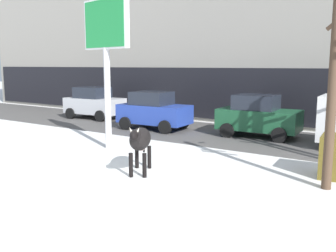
{
  "coord_description": "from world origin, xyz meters",
  "views": [
    {
      "loc": [
        7.58,
        -7.48,
        3.17
      ],
      "look_at": [
        0.37,
        3.15,
        1.1
      ],
      "focal_mm": 40.79,
      "sensor_mm": 36.0,
      "label": 1
    }
  ],
  "objects_px": {
    "billboard": "(106,33)",
    "car_darkgreen_hatchback": "(258,116)",
    "car_silver_hatchback": "(94,103)",
    "cow_black": "(140,140)",
    "bare_tree_right_lot": "(334,89)",
    "car_blue_hatchback": "(154,111)"
  },
  "relations": [
    {
      "from": "car_silver_hatchback",
      "to": "bare_tree_right_lot",
      "type": "relative_size",
      "value": 0.74
    },
    {
      "from": "car_darkgreen_hatchback",
      "to": "car_silver_hatchback",
      "type": "bearing_deg",
      "value": 179.13
    },
    {
      "from": "car_silver_hatchback",
      "to": "cow_black",
      "type": "bearing_deg",
      "value": -38.82
    },
    {
      "from": "cow_black",
      "to": "car_silver_hatchback",
      "type": "xyz_separation_m",
      "value": [
        -9.48,
        7.63,
        -0.07
      ]
    },
    {
      "from": "car_blue_hatchback",
      "to": "car_darkgreen_hatchback",
      "type": "bearing_deg",
      "value": 10.85
    },
    {
      "from": "car_silver_hatchback",
      "to": "car_darkgreen_hatchback",
      "type": "distance_m",
      "value": 10.22
    },
    {
      "from": "car_darkgreen_hatchback",
      "to": "bare_tree_right_lot",
      "type": "bearing_deg",
      "value": -54.73
    },
    {
      "from": "billboard",
      "to": "car_darkgreen_hatchback",
      "type": "xyz_separation_m",
      "value": [
        3.87,
        5.46,
        -3.39
      ]
    },
    {
      "from": "billboard",
      "to": "cow_black",
      "type": "bearing_deg",
      "value": -32.72
    },
    {
      "from": "cow_black",
      "to": "car_blue_hatchback",
      "type": "bearing_deg",
      "value": 123.31
    },
    {
      "from": "cow_black",
      "to": "billboard",
      "type": "height_order",
      "value": "billboard"
    },
    {
      "from": "car_blue_hatchback",
      "to": "bare_tree_right_lot",
      "type": "relative_size",
      "value": 0.74
    },
    {
      "from": "cow_black",
      "to": "bare_tree_right_lot",
      "type": "xyz_separation_m",
      "value": [
        4.9,
        1.59,
        1.58
      ]
    },
    {
      "from": "billboard",
      "to": "bare_tree_right_lot",
      "type": "distance_m",
      "value": 8.22
    },
    {
      "from": "car_silver_hatchback",
      "to": "bare_tree_right_lot",
      "type": "bearing_deg",
      "value": -22.78
    },
    {
      "from": "bare_tree_right_lot",
      "to": "cow_black",
      "type": "bearing_deg",
      "value": -162.04
    },
    {
      "from": "billboard",
      "to": "car_blue_hatchback",
      "type": "relative_size",
      "value": 1.55
    },
    {
      "from": "cow_black",
      "to": "car_blue_hatchback",
      "type": "xyz_separation_m",
      "value": [
        -4.28,
        6.51,
        -0.07
      ]
    },
    {
      "from": "billboard",
      "to": "car_silver_hatchback",
      "type": "distance_m",
      "value": 9.13
    },
    {
      "from": "car_blue_hatchback",
      "to": "car_darkgreen_hatchback",
      "type": "relative_size",
      "value": 1.0
    },
    {
      "from": "car_blue_hatchback",
      "to": "bare_tree_right_lot",
      "type": "height_order",
      "value": "bare_tree_right_lot"
    },
    {
      "from": "car_silver_hatchback",
      "to": "bare_tree_right_lot",
      "type": "height_order",
      "value": "bare_tree_right_lot"
    }
  ]
}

